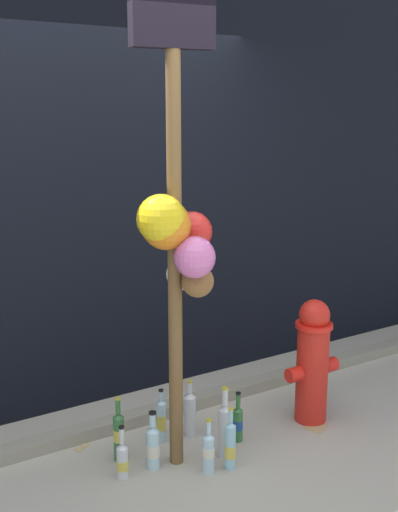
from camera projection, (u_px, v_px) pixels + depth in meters
ground_plane at (176, 494)px, 3.33m from camera, size 14.00×14.00×0.00m
building_wall at (73, 176)px, 4.07m from camera, size 10.00×0.20×3.14m
curb_strip at (114, 424)px, 3.98m from camera, size 8.00×0.12×0.08m
memorial_post at (177, 213)px, 3.26m from camera, size 0.50×0.46×2.65m
fire_hydrant at (313, 360)px, 4.03m from camera, size 0.39×0.24×0.82m
bottle_0 at (119, 435)px, 3.62m from camera, size 0.07×0.07×0.39m
bottle_1 at (122, 460)px, 3.45m from camera, size 0.07×0.07×0.31m
bottle_2 at (230, 445)px, 3.53m from camera, size 0.06×0.06×0.37m
bottle_3 at (153, 446)px, 3.54m from camera, size 0.08×0.08×0.35m
bottle_4 at (225, 428)px, 3.65m from camera, size 0.07×0.07×0.44m
bottle_5 at (209, 451)px, 3.50m from camera, size 0.07×0.07×0.32m
bottle_6 at (238, 422)px, 3.83m from camera, size 0.06×0.06×0.32m
bottle_7 at (190, 413)px, 3.90m from camera, size 0.08×0.08×0.37m
bottle_8 at (161, 420)px, 3.83m from camera, size 0.06×0.06×0.34m
litter_0 at (316, 427)px, 4.02m from camera, size 0.16×0.16×0.01m
litter_1 at (82, 447)px, 3.78m from camera, size 0.11×0.09×0.01m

